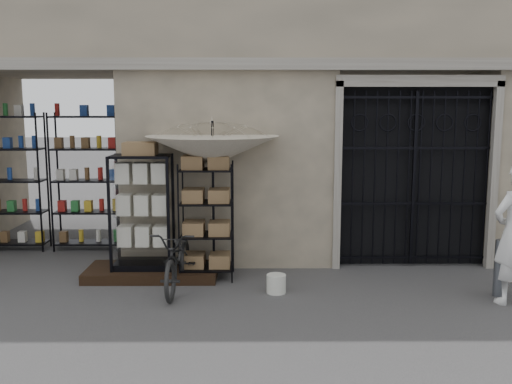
{
  "coord_description": "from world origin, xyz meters",
  "views": [
    {
      "loc": [
        -0.85,
        -6.97,
        2.63
      ],
      "look_at": [
        -0.8,
        1.4,
        1.35
      ],
      "focal_mm": 40.0,
      "sensor_mm": 36.0,
      "label": 1
    }
  ],
  "objects_px": {
    "white_bucket": "(276,284)",
    "bicycle": "(179,289)",
    "display_cabinet": "(142,218)",
    "steel_bollard": "(499,268)",
    "shopkeeper": "(511,303)",
    "wire_rack": "(207,222)",
    "market_umbrella": "(213,143)"
  },
  "relations": [
    {
      "from": "white_bucket",
      "to": "bicycle",
      "type": "bearing_deg",
      "value": 172.69
    },
    {
      "from": "display_cabinet",
      "to": "steel_bollard",
      "type": "xyz_separation_m",
      "value": [
        5.1,
        -0.93,
        -0.53
      ]
    },
    {
      "from": "display_cabinet",
      "to": "white_bucket",
      "type": "xyz_separation_m",
      "value": [
        2.02,
        -0.77,
        -0.8
      ]
    },
    {
      "from": "display_cabinet",
      "to": "shopkeeper",
      "type": "xyz_separation_m",
      "value": [
        5.16,
        -1.21,
        -0.93
      ]
    },
    {
      "from": "white_bucket",
      "to": "steel_bollard",
      "type": "relative_size",
      "value": 0.34
    },
    {
      "from": "wire_rack",
      "to": "white_bucket",
      "type": "relative_size",
      "value": 6.52
    },
    {
      "from": "market_umbrella",
      "to": "white_bucket",
      "type": "bearing_deg",
      "value": -43.08
    },
    {
      "from": "wire_rack",
      "to": "bicycle",
      "type": "height_order",
      "value": "wire_rack"
    },
    {
      "from": "market_umbrella",
      "to": "shopkeeper",
      "type": "height_order",
      "value": "market_umbrella"
    },
    {
      "from": "display_cabinet",
      "to": "steel_bollard",
      "type": "height_order",
      "value": "display_cabinet"
    },
    {
      "from": "market_umbrella",
      "to": "shopkeeper",
      "type": "bearing_deg",
      "value": -17.79
    },
    {
      "from": "market_umbrella",
      "to": "steel_bollard",
      "type": "height_order",
      "value": "market_umbrella"
    },
    {
      "from": "display_cabinet",
      "to": "steel_bollard",
      "type": "relative_size",
      "value": 2.36
    },
    {
      "from": "white_bucket",
      "to": "display_cabinet",
      "type": "bearing_deg",
      "value": 159.02
    },
    {
      "from": "wire_rack",
      "to": "market_umbrella",
      "type": "xyz_separation_m",
      "value": [
        0.09,
        0.15,
        1.2
      ]
    },
    {
      "from": "wire_rack",
      "to": "bicycle",
      "type": "xyz_separation_m",
      "value": [
        -0.36,
        -0.55,
        -0.87
      ]
    },
    {
      "from": "wire_rack",
      "to": "shopkeeper",
      "type": "height_order",
      "value": "wire_rack"
    },
    {
      "from": "white_bucket",
      "to": "bicycle",
      "type": "height_order",
      "value": "bicycle"
    },
    {
      "from": "wire_rack",
      "to": "white_bucket",
      "type": "xyz_separation_m",
      "value": [
        1.03,
        -0.73,
        -0.74
      ]
    },
    {
      "from": "market_umbrella",
      "to": "display_cabinet",
      "type": "bearing_deg",
      "value": -174.55
    },
    {
      "from": "display_cabinet",
      "to": "wire_rack",
      "type": "relative_size",
      "value": 1.06
    },
    {
      "from": "white_bucket",
      "to": "steel_bollard",
      "type": "bearing_deg",
      "value": -2.83
    },
    {
      "from": "white_bucket",
      "to": "shopkeeper",
      "type": "height_order",
      "value": "white_bucket"
    },
    {
      "from": "bicycle",
      "to": "steel_bollard",
      "type": "distance_m",
      "value": 4.51
    },
    {
      "from": "shopkeeper",
      "to": "white_bucket",
      "type": "bearing_deg",
      "value": -26.31
    },
    {
      "from": "shopkeeper",
      "to": "market_umbrella",
      "type": "bearing_deg",
      "value": -36.25
    },
    {
      "from": "wire_rack",
      "to": "bicycle",
      "type": "bearing_deg",
      "value": -112.7
    },
    {
      "from": "wire_rack",
      "to": "bicycle",
      "type": "distance_m",
      "value": 1.09
    },
    {
      "from": "display_cabinet",
      "to": "wire_rack",
      "type": "xyz_separation_m",
      "value": [
        0.99,
        -0.04,
        -0.06
      ]
    },
    {
      "from": "market_umbrella",
      "to": "steel_bollard",
      "type": "relative_size",
      "value": 3.6
    },
    {
      "from": "bicycle",
      "to": "shopkeeper",
      "type": "height_order",
      "value": "bicycle"
    },
    {
      "from": "bicycle",
      "to": "display_cabinet",
      "type": "bearing_deg",
      "value": 139.18
    }
  ]
}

